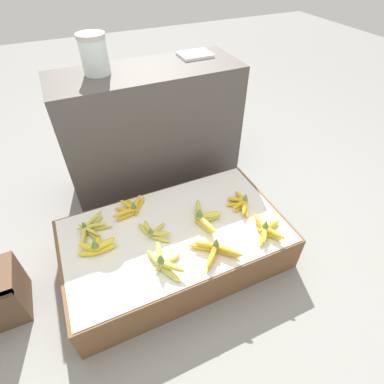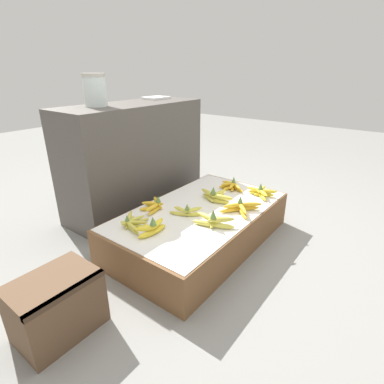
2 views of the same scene
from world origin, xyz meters
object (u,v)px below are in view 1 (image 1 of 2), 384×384
object	(u,v)px
banana_bunch_front_right	(266,229)
glass_jar	(94,54)
banana_bunch_middle_midleft	(154,232)
banana_bunch_middle_left	(97,247)
banana_bunch_middle_midright	(204,217)
banana_bunch_back_midleft	(131,208)
banana_bunch_back_left	(90,229)
banana_bunch_middle_right	(241,203)
foam_tray_white	(195,55)
banana_bunch_front_midleft	(164,262)
banana_bunch_front_midright	(215,251)

from	to	relation	value
banana_bunch_front_right	glass_jar	bearing A→B (deg)	119.86
banana_bunch_middle_midleft	banana_bunch_middle_left	bearing A→B (deg)	177.07
banana_bunch_middle_midright	banana_bunch_front_right	bearing A→B (deg)	-38.13
banana_bunch_middle_midright	banana_bunch_back_midleft	size ratio (longest dim) A/B	1.22
banana_bunch_middle_midleft	banana_bunch_back_left	xyz separation A→B (m)	(-0.31, 0.16, -0.00)
banana_bunch_back_midleft	glass_jar	world-z (taller)	glass_jar
banana_bunch_front_right	banana_bunch_middle_right	xyz separation A→B (m)	(-0.02, 0.24, -0.00)
banana_bunch_back_left	foam_tray_white	bearing A→B (deg)	35.36
banana_bunch_front_midleft	banana_bunch_front_right	size ratio (longest dim) A/B	1.13
banana_bunch_front_midleft	banana_bunch_front_midright	bearing A→B (deg)	-8.37
banana_bunch_middle_midright	banana_bunch_back_midleft	world-z (taller)	banana_bunch_middle_midright
banana_bunch_middle_midleft	banana_bunch_middle_right	bearing A→B (deg)	-0.20
banana_bunch_front_right	banana_bunch_middle_midright	distance (m)	0.34
banana_bunch_front_midleft	banana_bunch_middle_midleft	bearing A→B (deg)	85.01
banana_bunch_middle_midright	banana_bunch_back_left	world-z (taller)	banana_bunch_middle_midright
banana_bunch_back_midleft	banana_bunch_back_left	bearing A→B (deg)	-165.96
banana_bunch_middle_right	banana_bunch_back_midleft	bearing A→B (deg)	159.76
banana_bunch_front_midleft	banana_bunch_middle_midleft	distance (m)	0.21
banana_bunch_front_right	banana_bunch_middle_midright	size ratio (longest dim) A/B	0.80
banana_bunch_middle_right	banana_bunch_middle_midright	bearing A→B (deg)	-174.68
banana_bunch_front_right	banana_bunch_front_midleft	bearing A→B (deg)	177.25
banana_bunch_front_midright	glass_jar	size ratio (longest dim) A/B	1.07
glass_jar	banana_bunch_middle_right	bearing A→B (deg)	-53.87
banana_bunch_back_midleft	glass_jar	bearing A→B (deg)	85.69
banana_bunch_front_midright	banana_bunch_back_midleft	world-z (taller)	banana_bunch_front_midright
banana_bunch_middle_midleft	foam_tray_white	size ratio (longest dim) A/B	0.97
banana_bunch_middle_midright	glass_jar	world-z (taller)	glass_jar
banana_bunch_front_midright	banana_bunch_back_left	size ratio (longest dim) A/B	1.00
banana_bunch_middle_left	foam_tray_white	size ratio (longest dim) A/B	1.00
banana_bunch_front_midright	banana_bunch_front_right	xyz separation A→B (m)	(0.32, 0.01, -0.00)
glass_jar	banana_bunch_front_midleft	bearing A→B (deg)	-89.87
banana_bunch_back_left	banana_bunch_back_midleft	size ratio (longest dim) A/B	1.01
banana_bunch_middle_right	glass_jar	xyz separation A→B (m)	(-0.56, 0.77, 0.69)
banana_bunch_middle_midright	banana_bunch_back_left	xyz separation A→B (m)	(-0.59, 0.18, -0.01)
glass_jar	foam_tray_white	distance (m)	0.64
banana_bunch_middle_right	banana_bunch_back_midleft	world-z (taller)	banana_bunch_back_midleft
glass_jar	foam_tray_white	bearing A→B (deg)	4.19
glass_jar	foam_tray_white	size ratio (longest dim) A/B	1.04
banana_bunch_middle_right	foam_tray_white	distance (m)	1.01
banana_bunch_front_midleft	glass_jar	world-z (taller)	glass_jar
banana_bunch_middle_left	glass_jar	xyz separation A→B (m)	(0.27, 0.75, 0.68)
banana_bunch_back_left	banana_bunch_front_midleft	bearing A→B (deg)	-52.12
banana_bunch_front_right	glass_jar	size ratio (longest dim) A/B	1.03
banana_bunch_middle_midleft	banana_bunch_middle_right	xyz separation A→B (m)	(0.54, -0.00, 0.00)
banana_bunch_middle_left	banana_bunch_middle_right	size ratio (longest dim) A/B	0.97
banana_bunch_front_midleft	banana_bunch_front_midright	distance (m)	0.26
banana_bunch_middle_left	banana_bunch_back_left	distance (m)	0.14
banana_bunch_middle_left	banana_bunch_middle_midright	bearing A→B (deg)	-4.02
banana_bunch_front_midleft	banana_bunch_front_right	xyz separation A→B (m)	(0.57, -0.03, -0.00)
banana_bunch_back_midleft	foam_tray_white	distance (m)	1.07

